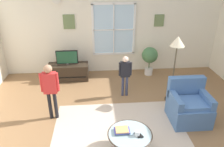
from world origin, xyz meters
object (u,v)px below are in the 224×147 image
Objects in this scene: remote_near_cup at (137,135)px; person_red_shirt at (50,86)px; book_stack at (122,131)px; potted_plant_by_window at (150,57)px; armchair at (188,106)px; person_black_shirt at (125,72)px; remote_near_books at (140,135)px; television at (67,57)px; cup at (137,133)px; tv_stand at (68,72)px; coffee_table at (130,135)px; floor_lamp at (177,48)px.

remote_near_cup is 0.11× the size of person_red_shirt.
book_stack is 0.31× the size of potted_plant_by_window.
person_red_shirt is 3.18m from potted_plant_by_window.
armchair is 0.83× the size of person_black_shirt.
remote_near_books is at bearing -2.21° from remote_near_cup.
television is at bearing 85.68° from person_red_shirt.
armchair is at bearing -41.89° from person_black_shirt.
cup is (1.42, -2.97, -0.23)m from television.
cup is 1.97m from person_red_shirt.
person_black_shirt is 1.81m from person_red_shirt.
person_red_shirt is at bearing -94.31° from tv_stand.
coffee_table is 3.23m from potted_plant_by_window.
tv_stand is at bearing 85.69° from person_red_shirt.
remote_near_books is at bearing -90.34° from person_black_shirt.
person_red_shirt reaches higher than remote_near_books.
tv_stand is 1.88× the size of television.
potted_plant_by_window reaches higher than remote_near_books.
person_black_shirt is 0.66× the size of floor_lamp.
coffee_table is 1.91m from person_black_shirt.
armchair is 6.21× the size of remote_near_cup.
potted_plant_by_window is (2.51, 1.95, -0.20)m from person_red_shirt.
book_stack is (-1.48, -0.77, 0.11)m from armchair.
floor_lamp is (2.57, -1.32, 1.10)m from tv_stand.
tv_stand is 1.90m from person_red_shirt.
person_red_shirt is (-1.62, -0.79, 0.11)m from person_black_shirt.
floor_lamp is (2.57, -1.32, 0.65)m from television.
cup is at bearing -107.05° from potted_plant_by_window.
floor_lamp reaches higher than remote_near_books.
person_black_shirt reaches higher than coffee_table.
cup is at bearing -36.37° from person_red_shirt.
coffee_table is 5.41× the size of remote_near_books.
armchair is 3.30× the size of book_stack.
remote_near_books is 2.01m from person_red_shirt.
remote_near_books reaches higher than coffee_table.
coffee_table is at bearing 153.43° from cup.
tv_stand reaches higher than coffee_table.
coffee_table is 1.86m from person_red_shirt.
floor_lamp is at bearing 55.22° from remote_near_cup.
floor_lamp is at bearing -27.19° from television.
remote_near_cup is at bearing -64.32° from television.
coffee_table is 0.61× the size of person_red_shirt.
person_black_shirt is (1.49, -1.03, 0.43)m from tv_stand.
person_red_shirt reaches higher than cup.
remote_near_books is (1.47, -2.97, -0.26)m from television.
remote_near_books is at bearing -123.59° from floor_lamp.
cup reaches higher than book_stack.
remote_near_cup is at bearing -91.78° from person_black_shirt.
remote_near_books is 1.00× the size of remote_near_cup.
armchair is 1.52m from remote_near_cup.
television is 2.27× the size of book_stack.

